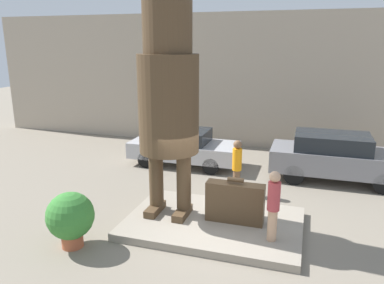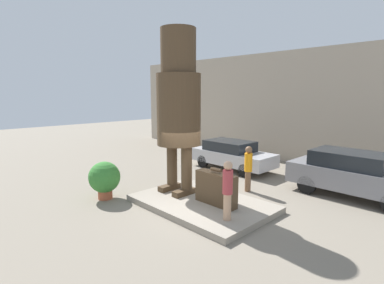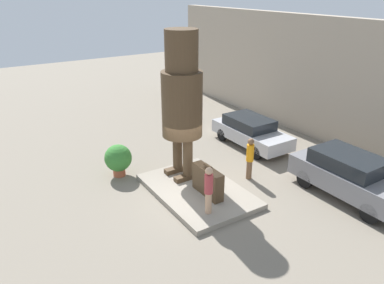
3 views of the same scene
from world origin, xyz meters
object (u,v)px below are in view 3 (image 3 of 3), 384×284
at_px(giant_suitcase, 208,181).
at_px(planter_pot, 118,159).
at_px(parked_car_silver, 251,131).
at_px(parked_car_grey, 350,175).
at_px(worker_hivis, 250,157).
at_px(tourist, 209,188).
at_px(statue_figure, 182,95).

height_order(giant_suitcase, planter_pot, giant_suitcase).
relative_size(parked_car_silver, parked_car_grey, 0.93).
bearing_deg(worker_hivis, tourist, -64.63).
height_order(parked_car_grey, planter_pot, parked_car_grey).
xyz_separation_m(giant_suitcase, parked_car_grey, (2.70, 4.59, 0.16)).
bearing_deg(giant_suitcase, parked_car_silver, 123.04).
distance_m(giant_suitcase, parked_car_silver, 5.59).
relative_size(tourist, planter_pot, 1.26).
bearing_deg(giant_suitcase, planter_pot, -149.60).
relative_size(tourist, parked_car_silver, 0.41).
height_order(tourist, planter_pot, tourist).
bearing_deg(giant_suitcase, parked_car_grey, 59.57).
bearing_deg(parked_car_silver, tourist, -52.75).
distance_m(giant_suitcase, planter_pot, 4.12).
xyz_separation_m(statue_figure, worker_hivis, (1.40, 2.37, -2.63)).
distance_m(statue_figure, parked_car_silver, 5.62).
distance_m(tourist, parked_car_grey, 5.54).
bearing_deg(parked_car_silver, statue_figure, -75.21).
height_order(tourist, parked_car_grey, tourist).
relative_size(statue_figure, giant_suitcase, 3.85).
distance_m(tourist, parked_car_silver, 6.76).
bearing_deg(statue_figure, worker_hivis, 59.36).
relative_size(giant_suitcase, tourist, 0.87).
height_order(statue_figure, worker_hivis, statue_figure).
relative_size(tourist, parked_car_grey, 0.38).
distance_m(parked_car_silver, worker_hivis, 3.52).
xyz_separation_m(statue_figure, planter_pot, (-1.74, -2.08, -2.84)).
xyz_separation_m(planter_pot, worker_hivis, (3.14, 4.45, 0.21)).
distance_m(planter_pot, worker_hivis, 5.45).
relative_size(giant_suitcase, parked_car_silver, 0.35).
xyz_separation_m(parked_car_grey, planter_pot, (-6.25, -6.68, -0.12)).
bearing_deg(statue_figure, giant_suitcase, -0.06).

